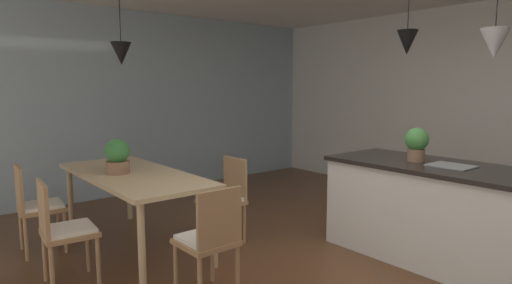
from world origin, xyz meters
TOP-DOWN VIEW (x-y plane):
  - window_wall_left_glazing at (-4.06, 0.00)m, footprint 0.06×8.40m
  - dining_table at (-1.96, -1.00)m, footprint 2.01×0.84m
  - chair_near_left at (-2.41, -1.79)m, footprint 0.43×0.43m
  - chair_far_right at (-1.50, -0.21)m, footprint 0.40×0.40m
  - chair_near_right at (-1.51, -1.79)m, footprint 0.43×0.43m
  - chair_kitchen_end at (-0.58, -1.00)m, footprint 0.41×0.41m
  - kitchen_island at (0.14, 1.02)m, footprint 2.01×0.88m
  - pendant_over_table at (-2.13, -0.99)m, footprint 0.20×0.20m
  - pendant_over_island_main at (-0.25, 1.02)m, footprint 0.20×0.20m
  - pendant_over_island_aux at (0.53, 1.02)m, footprint 0.23×0.23m
  - potted_plant_on_island at (-0.11, 1.02)m, footprint 0.22×0.22m
  - potted_plant_on_table at (-2.02, -1.12)m, footprint 0.24×0.24m
  - vase_on_dining_table at (-2.26, -1.06)m, footprint 0.12×0.12m

SIDE VIEW (x-z plane):
  - kitchen_island at x=0.14m, z-range 0.01..0.92m
  - chair_near_left at x=-2.41m, z-range 0.04..0.91m
  - chair_far_right at x=-1.50m, z-range 0.04..0.91m
  - chair_near_right at x=-1.51m, z-range 0.04..0.91m
  - chair_kitchen_end at x=-0.58m, z-range 0.04..0.91m
  - dining_table at x=-1.96m, z-range 0.31..1.07m
  - vase_on_dining_table at x=-2.26m, z-range 0.76..0.94m
  - potted_plant_on_table at x=-2.02m, z-range 0.76..1.10m
  - potted_plant_on_island at x=-0.11m, z-range 0.92..1.23m
  - window_wall_left_glazing at x=-4.06m, z-range 0.00..2.70m
  - pendant_over_table at x=-2.13m, z-range 1.48..2.37m
  - pendant_over_island_aux at x=0.53m, z-range 1.51..2.38m
  - pendant_over_island_main at x=-0.25m, z-range 1.62..2.42m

